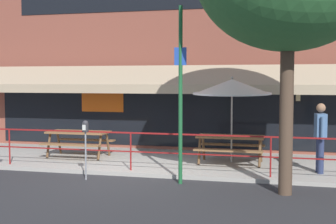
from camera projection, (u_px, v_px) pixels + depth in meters
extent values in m
plane|color=#2D2D30|center=(127.00, 176.00, 11.52)|extent=(120.00, 120.00, 0.00)
cube|color=#ADA89E|center=(150.00, 161.00, 13.46)|extent=(15.00, 4.00, 0.10)
cube|color=brown|center=(169.00, 40.00, 15.38)|extent=(15.00, 0.50, 7.41)
cube|color=black|center=(167.00, 111.00, 15.29)|extent=(12.00, 0.02, 2.30)
cube|color=orange|center=(102.00, 101.00, 15.80)|extent=(1.50, 0.02, 0.70)
cube|color=tan|center=(163.00, 76.00, 14.69)|extent=(13.80, 0.92, 0.70)
cube|color=tan|center=(158.00, 89.00, 14.22)|extent=(13.80, 0.08, 0.28)
cube|color=black|center=(298.00, 91.00, 14.11)|extent=(0.04, 0.28, 0.04)
cube|color=black|center=(298.00, 98.00, 13.99)|extent=(0.18, 0.18, 0.28)
cube|color=beige|center=(298.00, 98.00, 13.99)|extent=(0.13, 0.19, 0.20)
cylinder|color=maroon|center=(10.00, 147.00, 12.62)|extent=(0.04, 0.04, 0.95)
cylinder|color=maroon|center=(131.00, 152.00, 11.77)|extent=(0.04, 0.04, 0.95)
cylinder|color=maroon|center=(271.00, 157.00, 10.93)|extent=(0.04, 0.04, 0.95)
cube|color=maroon|center=(131.00, 133.00, 11.74)|extent=(13.80, 0.04, 0.04)
cube|color=maroon|center=(131.00, 152.00, 11.77)|extent=(13.80, 0.03, 0.03)
cube|color=brown|center=(78.00, 132.00, 13.79)|extent=(1.80, 0.80, 0.05)
cube|color=brown|center=(70.00, 145.00, 13.25)|extent=(1.80, 0.26, 0.04)
cube|color=brown|center=(87.00, 140.00, 14.37)|extent=(1.80, 0.26, 0.04)
cylinder|color=brown|center=(100.00, 147.00, 13.31)|extent=(0.07, 0.30, 0.73)
cylinder|color=brown|center=(108.00, 144.00, 13.92)|extent=(0.07, 0.30, 0.73)
cylinder|color=brown|center=(49.00, 145.00, 13.70)|extent=(0.07, 0.30, 0.73)
cylinder|color=brown|center=(59.00, 142.00, 14.32)|extent=(0.07, 0.30, 0.73)
cube|color=brown|center=(231.00, 137.00, 12.68)|extent=(1.80, 0.80, 0.05)
cube|color=brown|center=(228.00, 151.00, 12.14)|extent=(1.80, 0.26, 0.04)
cube|color=brown|center=(233.00, 145.00, 13.26)|extent=(1.80, 0.26, 0.04)
cylinder|color=brown|center=(260.00, 153.00, 12.20)|extent=(0.07, 0.30, 0.73)
cylinder|color=brown|center=(261.00, 150.00, 12.82)|extent=(0.07, 0.30, 0.73)
cylinder|color=brown|center=(199.00, 151.00, 12.60)|extent=(0.07, 0.30, 0.73)
cylinder|color=brown|center=(203.00, 147.00, 13.21)|extent=(0.07, 0.30, 0.73)
cylinder|color=#B7B2A8|center=(232.00, 121.00, 12.86)|extent=(0.04, 0.04, 2.30)
cone|color=silver|center=(232.00, 86.00, 12.80)|extent=(2.10, 2.11, 0.46)
cylinder|color=white|center=(232.00, 93.00, 12.81)|extent=(2.14, 2.14, 0.10)
sphere|color=#B7B2A8|center=(232.00, 78.00, 12.78)|extent=(0.07, 0.07, 0.07)
cylinder|color=navy|center=(319.00, 155.00, 11.54)|extent=(0.15, 0.15, 0.86)
cylinder|color=navy|center=(321.00, 156.00, 11.34)|extent=(0.15, 0.15, 0.86)
cube|color=#4C709E|center=(321.00, 126.00, 11.39)|extent=(0.29, 0.43, 0.60)
cylinder|color=#4C709E|center=(318.00, 126.00, 11.65)|extent=(0.10, 0.10, 0.54)
cylinder|color=#4C709E|center=(323.00, 128.00, 11.14)|extent=(0.10, 0.10, 0.54)
sphere|color=#9E7051|center=(321.00, 108.00, 11.36)|extent=(0.22, 0.22, 0.22)
cylinder|color=gray|center=(86.00, 156.00, 11.10)|extent=(0.04, 0.04, 1.15)
cylinder|color=#2D2D33|center=(85.00, 128.00, 11.05)|extent=(0.15, 0.15, 0.20)
sphere|color=#2D2D33|center=(85.00, 123.00, 11.05)|extent=(0.14, 0.14, 0.14)
cube|color=silver|center=(84.00, 128.00, 10.98)|extent=(0.08, 0.01, 0.13)
cylinder|color=#1E6033|center=(180.00, 96.00, 10.59)|extent=(0.09, 0.09, 4.04)
cube|color=blue|center=(180.00, 56.00, 10.51)|extent=(0.28, 0.02, 0.40)
cylinder|color=brown|center=(286.00, 115.00, 9.61)|extent=(0.28, 0.28, 3.34)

